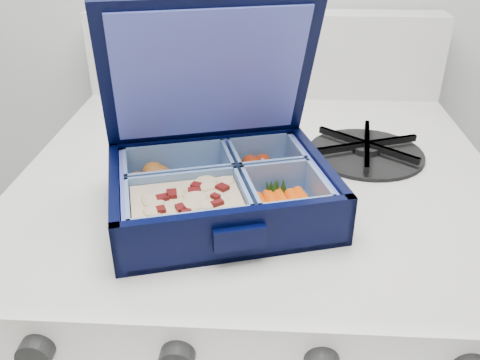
# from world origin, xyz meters

# --- Properties ---
(bento_box) EXTENTS (0.30, 0.26, 0.06)m
(bento_box) POSITION_xyz_m (-0.04, 1.51, 1.03)
(bento_box) COLOR black
(bento_box) RESTS_ON stove
(burner_grate) EXTENTS (0.22, 0.22, 0.02)m
(burner_grate) POSITION_xyz_m (0.16, 1.68, 1.01)
(burner_grate) COLOR black
(burner_grate) RESTS_ON stove
(burner_grate_rear) EXTENTS (0.16, 0.16, 0.02)m
(burner_grate_rear) POSITION_xyz_m (-0.13, 1.81, 1.01)
(burner_grate_rear) COLOR black
(burner_grate_rear) RESTS_ON stove
(fork) EXTENTS (0.06, 0.16, 0.01)m
(fork) POSITION_xyz_m (-0.03, 1.64, 1.00)
(fork) COLOR #B5B6C3
(fork) RESTS_ON stove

